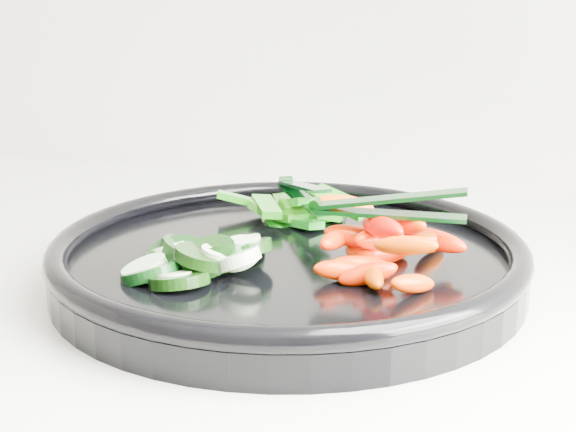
% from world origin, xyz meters
% --- Properties ---
extents(veggie_tray, '(0.45, 0.45, 0.04)m').
position_xyz_m(veggie_tray, '(0.43, 1.66, 0.95)').
color(veggie_tray, black).
rests_on(veggie_tray, counter).
extents(cucumber_pile, '(0.12, 0.13, 0.04)m').
position_xyz_m(cucumber_pile, '(0.38, 1.60, 0.96)').
color(cucumber_pile, black).
rests_on(cucumber_pile, veggie_tray).
extents(carrot_pile, '(0.13, 0.14, 0.05)m').
position_xyz_m(carrot_pile, '(0.51, 1.64, 0.97)').
color(carrot_pile, '#EC2D00').
rests_on(carrot_pile, veggie_tray).
extents(pepper_pile, '(0.14, 0.11, 0.04)m').
position_xyz_m(pepper_pile, '(0.41, 1.75, 0.96)').
color(pepper_pile, '#226309').
rests_on(pepper_pile, veggie_tray).
extents(tong_carrot, '(0.11, 0.03, 0.02)m').
position_xyz_m(tong_carrot, '(0.51, 1.64, 1.00)').
color(tong_carrot, black).
rests_on(tong_carrot, carrot_pile).
extents(tong_pepper, '(0.08, 0.10, 0.02)m').
position_xyz_m(tong_pepper, '(0.41, 1.75, 0.98)').
color(tong_pepper, black).
rests_on(tong_pepper, pepper_pile).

